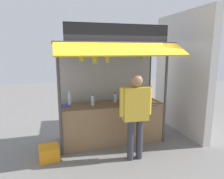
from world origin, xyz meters
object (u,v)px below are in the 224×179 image
at_px(banana_bunch_rightmost, 95,60).
at_px(magazine_stack_front_left, 65,107).
at_px(magazine_stack_back_left, 151,103).
at_px(water_bottle_right, 115,98).
at_px(water_bottle_left, 93,100).
at_px(water_bottle_center, 70,99).
at_px(magazine_stack_front_right, 130,102).
at_px(vendor_person, 136,109).
at_px(plastic_crate, 49,153).
at_px(banana_bunch_inner_right, 141,57).
at_px(banana_bunch_inner_left, 81,58).
at_px(banana_bunch_leftmost, 108,59).
at_px(water_bottle_back_right, 123,97).
at_px(water_bottle_mid_right, 145,97).

bearing_deg(banana_bunch_rightmost, magazine_stack_front_left, 145.81).
bearing_deg(magazine_stack_back_left, water_bottle_right, 151.84).
height_order(water_bottle_right, water_bottle_left, water_bottle_left).
bearing_deg(magazine_stack_back_left, magazine_stack_front_left, 173.19).
bearing_deg(water_bottle_center, magazine_stack_front_left, -119.21).
height_order(water_bottle_center, magazine_stack_front_right, water_bottle_center).
bearing_deg(water_bottle_left, magazine_stack_front_left, -176.92).
xyz_separation_m(magazine_stack_back_left, vendor_person, (-0.67, -0.66, 0.08)).
height_order(water_bottle_center, magazine_stack_front_left, water_bottle_center).
relative_size(banana_bunch_rightmost, plastic_crate, 0.81).
xyz_separation_m(banana_bunch_inner_right, plastic_crate, (-2.00, -0.03, -1.92)).
bearing_deg(banana_bunch_inner_left, water_bottle_center, 108.34).
relative_size(magazine_stack_back_left, vendor_person, 0.16).
relative_size(water_bottle_center, banana_bunch_leftmost, 1.03).
height_order(water_bottle_back_right, magazine_stack_front_right, water_bottle_back_right).
distance_m(water_bottle_right, magazine_stack_front_right, 0.39).
relative_size(water_bottle_right, banana_bunch_inner_left, 0.92).
bearing_deg(water_bottle_back_right, magazine_stack_front_left, -171.94).
xyz_separation_m(water_bottle_mid_right, plastic_crate, (-2.35, -0.55, -0.91)).
bearing_deg(water_bottle_center, water_bottle_back_right, -1.52).
height_order(water_bottle_center, water_bottle_left, water_bottle_center).
xyz_separation_m(water_bottle_left, banana_bunch_inner_right, (0.99, -0.45, 0.99)).
relative_size(water_bottle_left, banana_bunch_rightmost, 0.82).
height_order(water_bottle_mid_right, plastic_crate, water_bottle_mid_right).
bearing_deg(magazine_stack_front_left, water_bottle_back_right, 8.06).
xyz_separation_m(water_bottle_mid_right, banana_bunch_rightmost, (-1.36, -0.52, 0.97)).
xyz_separation_m(water_bottle_left, magazine_stack_front_left, (-0.64, -0.03, -0.10)).
relative_size(magazine_stack_front_right, banana_bunch_rightmost, 0.77).
xyz_separation_m(water_bottle_center, magazine_stack_back_left, (1.87, -0.48, -0.11)).
height_order(water_bottle_right, magazine_stack_front_left, water_bottle_right).
distance_m(water_bottle_back_right, banana_bunch_rightmost, 1.41).
height_order(water_bottle_left, magazine_stack_front_left, water_bottle_left).
bearing_deg(banana_bunch_inner_left, plastic_crate, -177.82).
height_order(magazine_stack_back_left, magazine_stack_front_left, magazine_stack_back_left).
xyz_separation_m(magazine_stack_back_left, magazine_stack_front_right, (-0.43, 0.28, -0.01)).
relative_size(water_bottle_back_right, banana_bunch_leftmost, 0.84).
distance_m(water_bottle_center, vendor_person, 1.65).
height_order(vendor_person, plastic_crate, vendor_person).
xyz_separation_m(banana_bunch_rightmost, plastic_crate, (-0.99, -0.03, -1.89)).
bearing_deg(banana_bunch_rightmost, water_bottle_center, 126.35).
bearing_deg(banana_bunch_leftmost, water_bottle_right, 60.32).
relative_size(water_bottle_left, banana_bunch_inner_left, 0.99).
distance_m(banana_bunch_rightmost, banana_bunch_leftmost, 0.27).
bearing_deg(plastic_crate, water_bottle_back_right, 19.72).
distance_m(water_bottle_right, banana_bunch_leftmost, 1.19).
xyz_separation_m(water_bottle_back_right, water_bottle_left, (-0.80, -0.17, 0.00)).
relative_size(vendor_person, plastic_crate, 4.48).
bearing_deg(water_bottle_left, water_bottle_right, 13.64).
bearing_deg(water_bottle_back_right, plastic_crate, -160.28).
height_order(magazine_stack_front_left, plastic_crate, magazine_stack_front_left).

